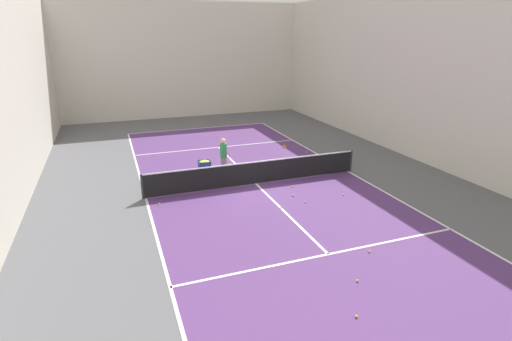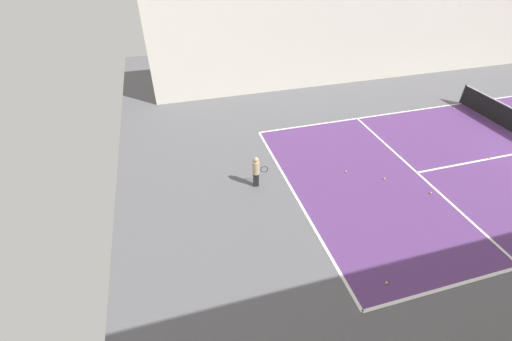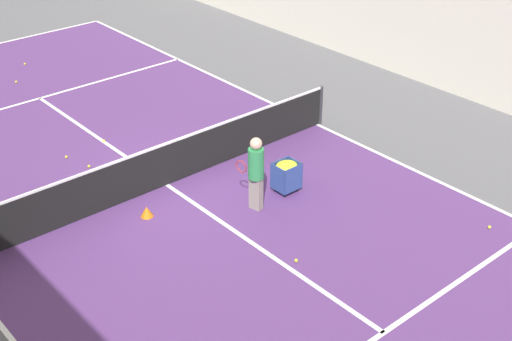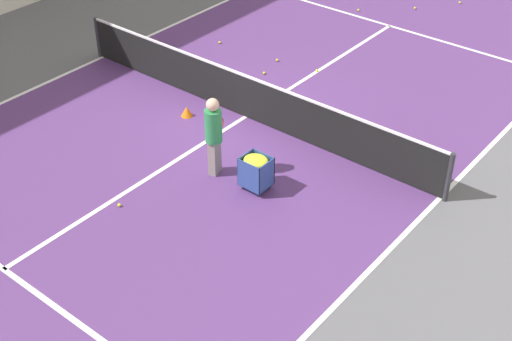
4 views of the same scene
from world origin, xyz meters
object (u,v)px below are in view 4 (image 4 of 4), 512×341
object	(u,v)px
tennis_net	(245,95)
training_cone_1	(187,111)
coach_at_net	(214,131)
ball_cart	(256,167)

from	to	relation	value
tennis_net	training_cone_1	xyz separation A→B (m)	(1.06, 0.81, -0.43)
training_cone_1	coach_at_net	bearing A→B (deg)	147.49
coach_at_net	ball_cart	size ratio (longest dim) A/B	2.32
coach_at_net	ball_cart	xyz separation A→B (m)	(-0.98, -0.09, -0.46)
coach_at_net	training_cone_1	size ratio (longest dim) A/B	6.25
tennis_net	ball_cart	xyz separation A→B (m)	(-1.88, 1.96, -0.04)
training_cone_1	ball_cart	bearing A→B (deg)	158.50
ball_cart	training_cone_1	size ratio (longest dim) A/B	2.69
ball_cart	coach_at_net	bearing A→B (deg)	5.50
tennis_net	training_cone_1	size ratio (longest dim) A/B	36.68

